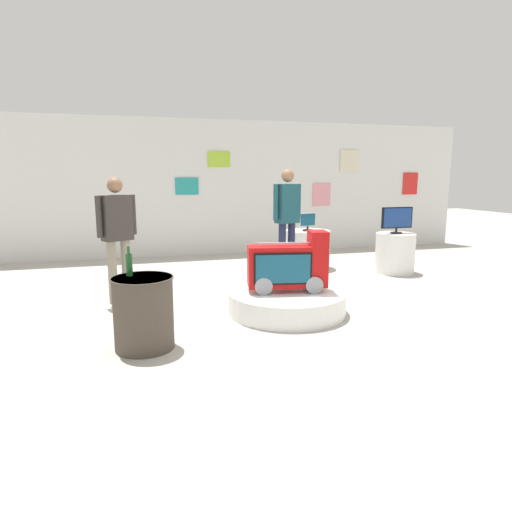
# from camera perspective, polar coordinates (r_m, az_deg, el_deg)

# --- Properties ---
(ground_plane) EXTENTS (30.00, 30.00, 0.00)m
(ground_plane) POSITION_cam_1_polar(r_m,az_deg,el_deg) (5.49, 3.77, -7.71)
(ground_plane) COLOR #B2ADA3
(back_wall_display) EXTENTS (11.83, 0.13, 2.87)m
(back_wall_display) POSITION_cam_1_polar(r_m,az_deg,el_deg) (9.71, -5.15, 8.71)
(back_wall_display) COLOR silver
(back_wall_display) RESTS_ON ground
(main_display_pedestal) EXTENTS (1.48, 1.48, 0.28)m
(main_display_pedestal) POSITION_cam_1_polar(r_m,az_deg,el_deg) (5.59, 3.98, -5.91)
(main_display_pedestal) COLOR white
(main_display_pedestal) RESTS_ON ground
(novelty_firetruck_tv) EXTENTS (1.01, 0.51, 0.75)m
(novelty_firetruck_tv) POSITION_cam_1_polar(r_m,az_deg,el_deg) (5.48, 4.24, -1.45)
(novelty_firetruck_tv) COLOR gray
(novelty_firetruck_tv) RESTS_ON main_display_pedestal
(display_pedestal_left_rear) EXTENTS (0.68, 0.68, 0.70)m
(display_pedestal_left_rear) POSITION_cam_1_polar(r_m,az_deg,el_deg) (8.20, 17.47, 0.37)
(display_pedestal_left_rear) COLOR white
(display_pedestal_left_rear) RESTS_ON ground
(tv_on_left_rear) EXTENTS (0.59, 0.21, 0.46)m
(tv_on_left_rear) POSITION_cam_1_polar(r_m,az_deg,el_deg) (8.12, 17.71, 4.57)
(tv_on_left_rear) COLOR black
(tv_on_left_rear) RESTS_ON display_pedestal_left_rear
(display_pedestal_center_rear) EXTENTS (0.83, 0.83, 0.70)m
(display_pedestal_center_rear) POSITION_cam_1_polar(r_m,az_deg,el_deg) (8.29, 6.60, 0.88)
(display_pedestal_center_rear) COLOR white
(display_pedestal_center_rear) RESTS_ON ground
(tv_on_center_rear) EXTENTS (0.36, 0.18, 0.32)m
(tv_on_center_rear) POSITION_cam_1_polar(r_m,az_deg,el_deg) (8.22, 6.68, 4.48)
(tv_on_center_rear) COLOR black
(tv_on_center_rear) RESTS_ON display_pedestal_center_rear
(side_table_round) EXTENTS (0.61, 0.61, 0.72)m
(side_table_round) POSITION_cam_1_polar(r_m,az_deg,el_deg) (4.53, -14.28, -7.03)
(side_table_round) COLOR #4C4238
(side_table_round) RESTS_ON ground
(bottle_on_side_table) EXTENTS (0.06, 0.06, 0.29)m
(bottle_on_side_table) POSITION_cam_1_polar(r_m,az_deg,el_deg) (4.51, -16.03, -1.00)
(bottle_on_side_table) COLOR #195926
(bottle_on_side_table) RESTS_ON side_table_round
(shopper_browsing_near_truck) EXTENTS (0.52, 0.33, 1.80)m
(shopper_browsing_near_truck) POSITION_cam_1_polar(r_m,az_deg,el_deg) (7.16, 4.04, 5.18)
(shopper_browsing_near_truck) COLOR #1E233F
(shopper_browsing_near_truck) RESTS_ON ground
(shopper_browsing_rear) EXTENTS (0.50, 0.36, 1.68)m
(shopper_browsing_rear) POSITION_cam_1_polar(r_m,az_deg,el_deg) (6.16, -17.44, 3.17)
(shopper_browsing_rear) COLOR gray
(shopper_browsing_rear) RESTS_ON ground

